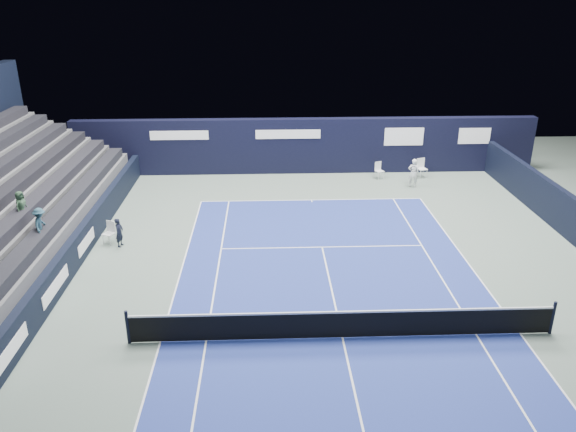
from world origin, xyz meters
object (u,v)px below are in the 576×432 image
(folding_chair_back_a, at_px, (379,169))
(tennis_player, at_px, (413,173))
(folding_chair_back_b, at_px, (421,167))
(tennis_net, at_px, (343,324))
(line_judge_chair, at_px, (110,231))

(folding_chair_back_a, height_order, tennis_player, tennis_player)
(folding_chair_back_b, bearing_deg, tennis_net, -128.95)
(tennis_net, bearing_deg, folding_chair_back_b, 67.34)
(line_judge_chair, relative_size, tennis_net, 0.07)
(line_judge_chair, bearing_deg, tennis_net, -14.48)
(folding_chair_back_a, height_order, tennis_net, tennis_net)
(line_judge_chair, height_order, tennis_player, tennis_player)
(tennis_player, bearing_deg, line_judge_chair, -155.41)
(folding_chair_back_a, xyz_separation_m, tennis_net, (-3.99, -15.21, -0.02))
(folding_chair_back_b, xyz_separation_m, line_judge_chair, (-15.13, -8.14, -0.06))
(folding_chair_back_b, height_order, tennis_player, tennis_player)
(tennis_net, relative_size, tennis_player, 8.40)
(line_judge_chair, bearing_deg, tennis_player, 49.59)
(tennis_net, bearing_deg, line_judge_chair, 140.52)
(line_judge_chair, relative_size, tennis_player, 0.62)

